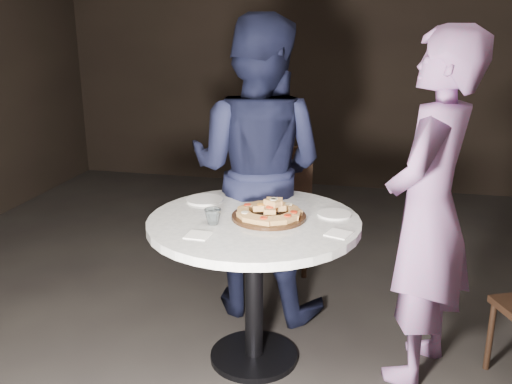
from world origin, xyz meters
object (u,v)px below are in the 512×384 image
Objects in this scene: focaccia_pile at (269,210)px; water_glass at (213,217)px; table at (254,246)px; diner_teal at (429,212)px; diner_navy at (257,169)px; serving_board at (269,216)px; chair_far at (277,200)px.

water_glass is at bearing -149.96° from focaccia_pile.
table is 0.90m from diner_teal.
focaccia_pile is (0.08, 0.03, 0.20)m from table.
table is 0.64× the size of diner_navy.
diner_navy reaches higher than table.
serving_board is 1.12× the size of focaccia_pile.
diner_teal reaches higher than water_glass.
table is 0.67m from diner_navy.
chair_far is (-0.09, 1.13, -0.11)m from table.
focaccia_pile is 0.80m from diner_teal.
table is at bearing -158.47° from focaccia_pile.
diner_navy is (-0.03, -0.52, 0.36)m from chair_far.
focaccia_pile reaches higher than serving_board.
diner_teal is at bearing 117.39° from chair_far.
water_glass is at bearing -146.79° from table.
diner_teal is (0.87, 0.10, 0.23)m from table.
serving_board is 0.21× the size of diner_navy.
focaccia_pile is (0.00, 0.00, 0.03)m from serving_board.
chair_far is (-0.17, 1.10, -0.27)m from serving_board.
focaccia_pile is 0.19× the size of diner_navy.
diner_teal is (0.99, -0.50, -0.03)m from diner_navy.
table is 3.41× the size of focaccia_pile.
focaccia_pile is at bearing 82.97° from chair_far.
table is at bearing 33.21° from water_glass.
serving_board is at bearing 21.74° from table.
diner_navy is (-0.12, 0.61, 0.25)m from table.
focaccia_pile is at bearing 30.04° from water_glass.
water_glass is (-0.26, -0.15, 0.03)m from serving_board.
serving_board is 1.14m from chair_far.
diner_teal is (0.79, 0.07, 0.03)m from focaccia_pile.
serving_board is 0.04m from focaccia_pile.
water_glass is at bearing -57.55° from diner_teal.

